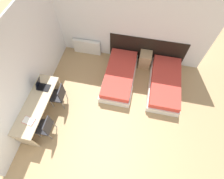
{
  "coord_description": "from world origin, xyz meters",
  "views": [
    {
      "loc": [
        0.53,
        -0.32,
        4.85
      ],
      "look_at": [
        0.0,
        2.21,
        0.55
      ],
      "focal_mm": 28.0,
      "sensor_mm": 36.0,
      "label": 1
    }
  ],
  "objects_px": {
    "bed_near_door": "(165,83)",
    "chair_near_laptop": "(59,95)",
    "bed_near_window": "(120,76)",
    "chair_near_notebook": "(45,127)",
    "nightstand": "(145,60)",
    "laptop": "(42,86)"
  },
  "relations": [
    {
      "from": "bed_near_door",
      "to": "chair_near_laptop",
      "type": "relative_size",
      "value": 2.25
    },
    {
      "from": "bed_near_door",
      "to": "chair_near_laptop",
      "type": "distance_m",
      "value": 3.27
    },
    {
      "from": "bed_near_window",
      "to": "chair_near_notebook",
      "type": "relative_size",
      "value": 2.25
    },
    {
      "from": "bed_near_window",
      "to": "nightstand",
      "type": "distance_m",
      "value": 1.08
    },
    {
      "from": "chair_near_notebook",
      "to": "laptop",
      "type": "relative_size",
      "value": 2.59
    },
    {
      "from": "laptop",
      "to": "nightstand",
      "type": "bearing_deg",
      "value": 36.54
    },
    {
      "from": "nightstand",
      "to": "chair_near_notebook",
      "type": "distance_m",
      "value": 3.76
    },
    {
      "from": "bed_near_window",
      "to": "laptop",
      "type": "height_order",
      "value": "laptop"
    },
    {
      "from": "nightstand",
      "to": "laptop",
      "type": "xyz_separation_m",
      "value": [
        -2.71,
        -1.99,
        0.52
      ]
    },
    {
      "from": "chair_near_laptop",
      "to": "nightstand",
      "type": "bearing_deg",
      "value": 38.27
    },
    {
      "from": "chair_near_laptop",
      "to": "chair_near_notebook",
      "type": "relative_size",
      "value": 1.0
    },
    {
      "from": "bed_near_window",
      "to": "laptop",
      "type": "distance_m",
      "value": 2.39
    },
    {
      "from": "bed_near_window",
      "to": "chair_near_notebook",
      "type": "xyz_separation_m",
      "value": [
        -1.55,
        -2.19,
        0.29
      ]
    },
    {
      "from": "bed_near_door",
      "to": "chair_near_notebook",
      "type": "height_order",
      "value": "chair_near_notebook"
    },
    {
      "from": "bed_near_door",
      "to": "nightstand",
      "type": "relative_size",
      "value": 3.6
    },
    {
      "from": "nightstand",
      "to": "chair_near_notebook",
      "type": "height_order",
      "value": "chair_near_notebook"
    },
    {
      "from": "bed_near_window",
      "to": "laptop",
      "type": "bearing_deg",
      "value": -148.71
    },
    {
      "from": "nightstand",
      "to": "chair_near_laptop",
      "type": "xyz_separation_m",
      "value": [
        -2.28,
        -2.02,
        0.22
      ]
    },
    {
      "from": "nightstand",
      "to": "chair_near_notebook",
      "type": "bearing_deg",
      "value": -127.46
    },
    {
      "from": "bed_near_window",
      "to": "chair_near_notebook",
      "type": "distance_m",
      "value": 2.7
    },
    {
      "from": "bed_near_window",
      "to": "laptop",
      "type": "relative_size",
      "value": 5.82
    },
    {
      "from": "nightstand",
      "to": "bed_near_door",
      "type": "bearing_deg",
      "value": -47.23
    }
  ]
}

